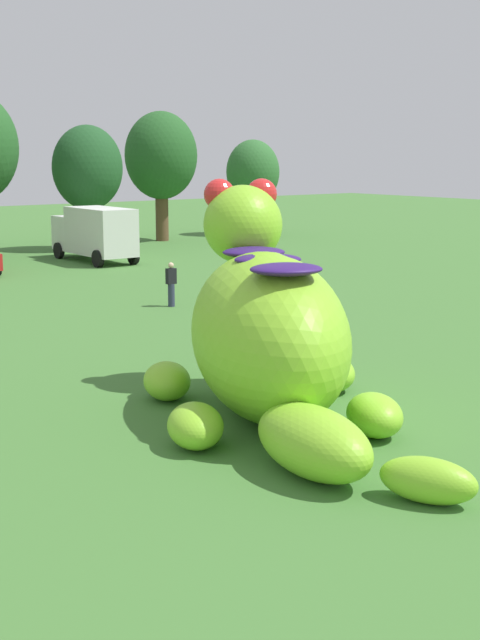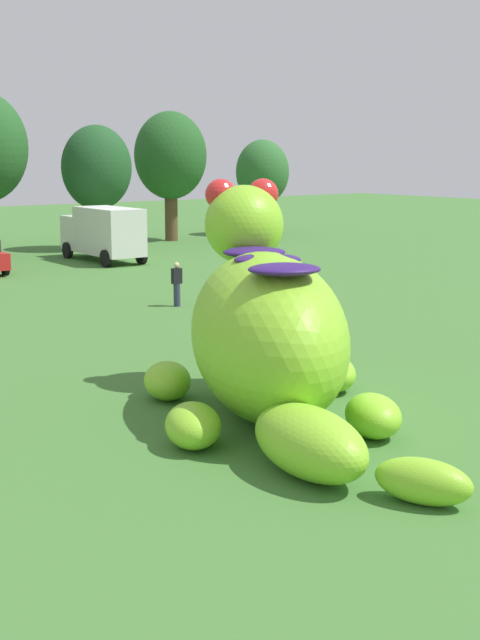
% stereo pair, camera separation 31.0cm
% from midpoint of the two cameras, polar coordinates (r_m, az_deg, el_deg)
% --- Properties ---
extents(ground_plane, '(160.00, 160.00, 0.00)m').
position_cam_midpoint_polar(ground_plane, '(19.95, 4.94, -6.19)').
color(ground_plane, '#427533').
extents(giant_inflatable_creature, '(6.84, 10.32, 5.20)m').
position_cam_midpoint_polar(giant_inflatable_creature, '(19.33, 2.28, -0.88)').
color(giant_inflatable_creature, '#8CD12D').
rests_on(giant_inflatable_creature, ground).
extents(box_truck, '(2.43, 6.44, 2.95)m').
position_cam_midpoint_polar(box_truck, '(48.36, -8.73, 5.69)').
color(box_truck, silver).
rests_on(box_truck, ground).
extents(tree_mid_right, '(4.22, 4.22, 7.50)m').
position_cam_midpoint_polar(tree_mid_right, '(54.16, -9.16, 9.72)').
color(tree_mid_right, brown).
rests_on(tree_mid_right, ground).
extents(tree_right, '(4.82, 4.82, 8.56)m').
position_cam_midpoint_polar(tree_right, '(59.31, -4.40, 10.57)').
color(tree_right, brown).
rests_on(tree_right, ground).
extents(tree_far_right, '(3.82, 3.82, 6.78)m').
position_cam_midpoint_polar(tree_far_right, '(63.56, 1.61, 9.57)').
color(tree_far_right, brown).
rests_on(tree_far_right, ground).
extents(spectator_far_side, '(0.38, 0.26, 1.71)m').
position_cam_midpoint_polar(spectator_far_side, '(33.74, -3.88, 2.33)').
color(spectator_far_side, '#2D334C').
rests_on(spectator_far_side, ground).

